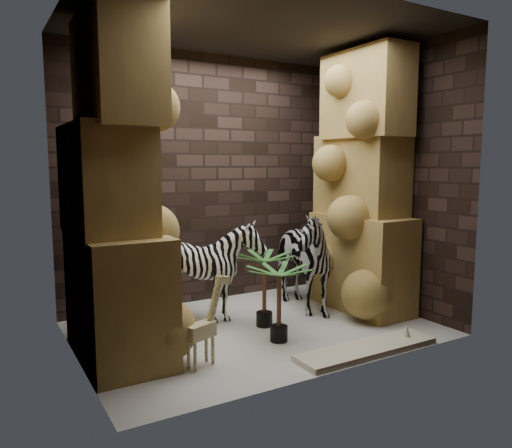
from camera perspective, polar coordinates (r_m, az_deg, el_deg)
floor at (r=5.15m, az=-0.01°, el=-12.13°), size 3.50×3.50×0.00m
ceiling at (r=5.03m, az=-0.01°, el=22.12°), size 3.50×3.50×0.00m
wall_back at (r=5.98m, az=-6.10°, el=5.18°), size 3.50×0.00×3.50m
wall_front at (r=3.84m, az=9.47°, el=4.11°), size 3.50×0.00×3.50m
wall_left at (r=4.26m, az=-20.84°, el=4.03°), size 0.00×3.00×3.00m
wall_right at (r=5.94m, az=14.77°, el=4.98°), size 0.00×3.00×3.00m
rock_pillar_left at (r=4.33m, az=-16.26°, el=4.25°), size 0.68×1.30×3.00m
rock_pillar_right at (r=5.71m, az=12.42°, el=4.97°), size 0.58×1.25×3.00m
zebra_right at (r=5.66m, az=4.68°, el=-3.13°), size 0.77×1.24×1.39m
zebra_left at (r=5.26m, az=-5.44°, el=-5.99°), size 0.97×1.17×1.01m
giraffe_toy at (r=4.14m, az=-6.53°, el=-11.21°), size 0.43×0.27×0.79m
palm_front at (r=5.11m, az=0.98°, el=-7.64°), size 0.36×0.36×0.79m
palm_back at (r=4.70m, az=2.71°, el=-9.26°), size 0.36×0.36×0.74m
surfboard at (r=4.66m, az=12.88°, el=-14.07°), size 1.43×0.35×0.05m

